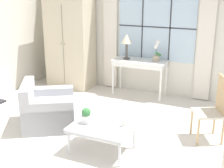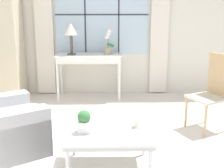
# 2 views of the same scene
# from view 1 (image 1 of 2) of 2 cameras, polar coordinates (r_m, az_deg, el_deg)

# --- Properties ---
(ground_plane) EXTENTS (14.00, 14.00, 0.00)m
(ground_plane) POSITION_cam_1_polar(r_m,az_deg,el_deg) (4.73, -3.64, -12.52)
(ground_plane) COLOR silver
(wall_back_windowed) EXTENTS (7.20, 0.14, 2.80)m
(wall_back_windowed) POSITION_cam_1_polar(r_m,az_deg,el_deg) (6.96, 8.09, 9.42)
(wall_back_windowed) COLOR silver
(wall_back_windowed) RESTS_ON ground_plane
(armoire) EXTENTS (1.14, 0.67, 2.24)m
(armoire) POSITION_cam_1_polar(r_m,az_deg,el_deg) (7.47, -7.65, 7.95)
(armoire) COLOR beige
(armoire) RESTS_ON ground_plane
(console_table) EXTENTS (1.17, 0.51, 0.81)m
(console_table) POSITION_cam_1_polar(r_m,az_deg,el_deg) (6.85, 5.10, 3.64)
(console_table) COLOR white
(console_table) RESTS_ON ground_plane
(table_lamp) EXTENTS (0.24, 0.24, 0.56)m
(table_lamp) POSITION_cam_1_polar(r_m,az_deg,el_deg) (6.82, 2.72, 8.00)
(table_lamp) COLOR #4C4742
(table_lamp) RESTS_ON console_table
(potted_orchid) EXTENTS (0.19, 0.15, 0.46)m
(potted_orchid) POSITION_cam_1_polar(r_m,az_deg,el_deg) (6.72, 8.12, 5.57)
(potted_orchid) COLOR tan
(potted_orchid) RESTS_ON console_table
(armchair_upholstered) EXTENTS (1.21, 1.23, 0.79)m
(armchair_upholstered) POSITION_cam_1_polar(r_m,az_deg,el_deg) (5.59, -11.70, -4.73)
(armchair_upholstered) COLOR #B2B2B7
(armchair_upholstered) RESTS_ON ground_plane
(side_chair_wooden) EXTENTS (0.59, 0.59, 1.05)m
(side_chair_wooden) POSITION_cam_1_polar(r_m,az_deg,el_deg) (5.13, 18.36, -3.76)
(side_chair_wooden) COLOR beige
(side_chair_wooden) RESTS_ON ground_plane
(coffee_table) EXTENTS (0.90, 0.67, 0.41)m
(coffee_table) POSITION_cam_1_polar(r_m,az_deg,el_deg) (4.61, -1.85, -8.14)
(coffee_table) COLOR silver
(coffee_table) RESTS_ON ground_plane
(potted_plant_small) EXTENTS (0.14, 0.14, 0.24)m
(potted_plant_small) POSITION_cam_1_polar(r_m,az_deg,el_deg) (4.64, -4.73, -5.74)
(potted_plant_small) COLOR white
(potted_plant_small) RESTS_ON coffee_table
(pillar_candle) EXTENTS (0.10, 0.10, 0.11)m
(pillar_candle) POSITION_cam_1_polar(r_m,az_deg,el_deg) (4.55, 2.15, -7.30)
(pillar_candle) COLOR silver
(pillar_candle) RESTS_ON coffee_table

